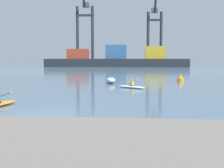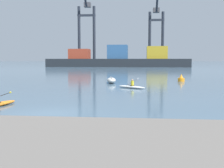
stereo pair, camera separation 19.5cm
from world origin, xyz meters
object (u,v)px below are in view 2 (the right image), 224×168
object	(u,v)px
container_barge	(118,60)
gantry_crane_west	(86,25)
channel_buoy	(181,79)
kayak_white	(132,86)
capsized_dinghy	(111,80)
gantry_crane_west_mid	(156,28)

from	to	relation	value
container_barge	gantry_crane_west	size ratio (longest dim) A/B	1.45
channel_buoy	kayak_white	size ratio (longest dim) A/B	0.32
gantry_crane_west	capsized_dinghy	size ratio (longest dim) A/B	13.71
gantry_crane_west	kayak_white	xyz separation A→B (m)	(22.72, -94.83, -17.54)
capsized_dinghy	kayak_white	world-z (taller)	kayak_white
channel_buoy	kayak_white	bearing A→B (deg)	-123.15
gantry_crane_west_mid	capsized_dinghy	bearing A→B (deg)	-96.36
gantry_crane_west_mid	container_barge	bearing A→B (deg)	-135.97
container_barge	capsized_dinghy	bearing A→B (deg)	-86.22
capsized_dinghy	channel_buoy	size ratio (longest dim) A/B	2.75
channel_buoy	container_barge	bearing A→B (deg)	101.03
gantry_crane_west	channel_buoy	bearing A→B (deg)	-71.12
container_barge	gantry_crane_west_mid	xyz separation A→B (m)	(15.23, 14.72, 13.77)
container_barge	capsized_dinghy	size ratio (longest dim) A/B	19.95
gantry_crane_west_mid	kayak_white	bearing A→B (deg)	-94.37
capsized_dinghy	channel_buoy	distance (m)	9.86
channel_buoy	gantry_crane_west	bearing A→B (deg)	108.88
gantry_crane_west	container_barge	bearing A→B (deg)	-39.56
capsized_dinghy	kayak_white	distance (m)	6.61
capsized_dinghy	kayak_white	bearing A→B (deg)	-65.52
capsized_dinghy	kayak_white	size ratio (longest dim) A/B	0.89
gantry_crane_west_mid	kayak_white	distance (m)	98.86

